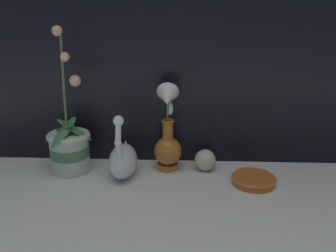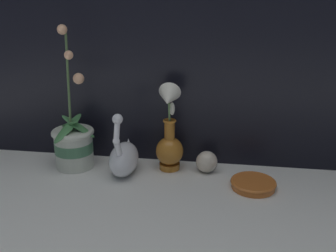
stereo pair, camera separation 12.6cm
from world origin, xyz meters
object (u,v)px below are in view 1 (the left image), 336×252
(orchid_potted_plant, at_px, (69,146))
(swan_figurine, at_px, (123,159))
(amber_dish, at_px, (254,179))
(blue_vase, at_px, (168,138))
(glass_sphere, at_px, (205,160))

(orchid_potted_plant, relative_size, swan_figurine, 2.12)
(orchid_potted_plant, bearing_deg, amber_dish, -6.39)
(swan_figurine, bearing_deg, orchid_potted_plant, 170.64)
(blue_vase, bearing_deg, glass_sphere, 0.26)
(swan_figurine, relative_size, amber_dish, 1.60)
(orchid_potted_plant, height_order, amber_dish, orchid_potted_plant)
(blue_vase, xyz_separation_m, amber_dish, (0.28, -0.09, -0.10))
(orchid_potted_plant, distance_m, glass_sphere, 0.47)
(orchid_potted_plant, relative_size, amber_dish, 3.40)
(amber_dish, bearing_deg, orchid_potted_plant, 173.61)
(swan_figurine, bearing_deg, amber_dish, -5.09)
(blue_vase, bearing_deg, swan_figurine, -159.20)
(glass_sphere, bearing_deg, blue_vase, -179.74)
(blue_vase, distance_m, amber_dish, 0.32)
(blue_vase, xyz_separation_m, glass_sphere, (0.13, 0.00, -0.08))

